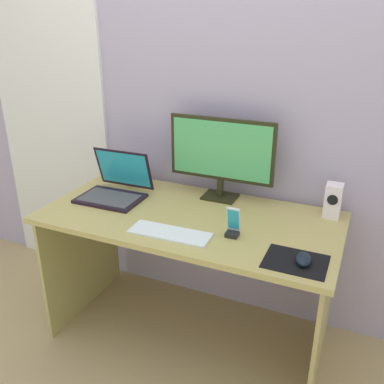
{
  "coord_description": "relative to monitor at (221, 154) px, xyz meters",
  "views": [
    {
      "loc": [
        0.77,
        -1.71,
        1.66
      ],
      "look_at": [
        0.02,
        -0.02,
        0.88
      ],
      "focal_mm": 39.4,
      "sensor_mm": 36.0,
      "label": 1
    }
  ],
  "objects": [
    {
      "name": "wall_back",
      "position": [
        -0.06,
        0.15,
        0.26
      ],
      "size": [
        6.0,
        0.04,
        2.5
      ],
      "primitive_type": "cube",
      "color": "#AA9EBC",
      "rests_on": "ground_plane"
    },
    {
      "name": "phone_in_dock",
      "position": [
        0.2,
        -0.38,
        -0.2
      ],
      "size": [
        0.06,
        0.06,
        0.14
      ],
      "color": "black",
      "rests_on": "desk"
    },
    {
      "name": "mouse",
      "position": [
        0.53,
        -0.48,
        -0.23
      ],
      "size": [
        0.08,
        0.11,
        0.04
      ],
      "primitive_type": "ellipsoid",
      "rotation": [
        0.0,
        0.0,
        0.16
      ],
      "color": "black",
      "rests_on": "mousepad"
    },
    {
      "name": "desk",
      "position": [
        -0.06,
        -0.26,
        -0.4
      ],
      "size": [
        1.46,
        0.72,
        0.74
      ],
      "color": "tan",
      "rests_on": "ground_plane"
    },
    {
      "name": "door_left",
      "position": [
        -1.2,
        0.11,
        0.02
      ],
      "size": [
        0.82,
        0.02,
        2.02
      ],
      "primitive_type": "cube",
      "color": "white",
      "rests_on": "ground_plane"
    },
    {
      "name": "ground_plane",
      "position": [
        -0.06,
        -0.26,
        -0.99
      ],
      "size": [
        8.0,
        8.0,
        0.0
      ],
      "primitive_type": "plane",
      "color": "tan"
    },
    {
      "name": "monitor",
      "position": [
        0.0,
        0.0,
        0.0
      ],
      "size": [
        0.57,
        0.14,
        0.44
      ],
      "color": "black",
      "rests_on": "desk"
    },
    {
      "name": "laptop",
      "position": [
        -0.53,
        -0.21,
        -0.2
      ],
      "size": [
        0.34,
        0.31,
        0.24
      ],
      "color": "black",
      "rests_on": "desk"
    },
    {
      "name": "fishbowl",
      "position": [
        -0.53,
        0.01,
        -0.18
      ],
      "size": [
        0.15,
        0.15,
        0.15
      ],
      "primitive_type": "sphere",
      "color": "silver",
      "rests_on": "desk"
    },
    {
      "name": "speaker_right",
      "position": [
        0.58,
        0.0,
        -0.16
      ],
      "size": [
        0.08,
        0.08,
        0.17
      ],
      "color": "white",
      "rests_on": "desk"
    },
    {
      "name": "mousepad",
      "position": [
        0.5,
        -0.48,
        -0.25
      ],
      "size": [
        0.25,
        0.2,
        0.0
      ],
      "primitive_type": "cube",
      "color": "black",
      "rests_on": "desk"
    },
    {
      "name": "keyboard_external",
      "position": [
        -0.06,
        -0.48,
        -0.24
      ],
      "size": [
        0.38,
        0.14,
        0.01
      ],
      "primitive_type": "cube",
      "rotation": [
        0.0,
        0.0,
        0.03
      ],
      "color": "white",
      "rests_on": "desk"
    }
  ]
}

